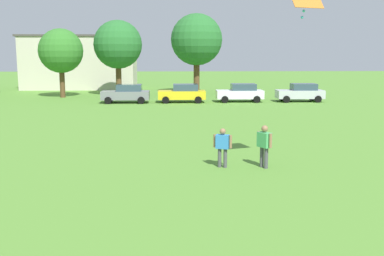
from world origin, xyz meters
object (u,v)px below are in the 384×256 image
at_px(adult_bystander, 223,144).
at_px(parked_car_silver_3, 301,92).
at_px(parked_car_gray_0, 126,93).
at_px(parked_car_yellow_1, 183,93).
at_px(tree_left, 61,51).
at_px(tree_far_right, 197,40).
at_px(bystander_near_trees, 264,143).
at_px(tree_right, 118,45).
at_px(parked_car_white_2, 241,93).

xyz_separation_m(adult_bystander, parked_car_silver_3, (9.89, 24.28, -0.08)).
distance_m(parked_car_gray_0, parked_car_yellow_1, 5.11).
relative_size(tree_left, tree_far_right, 0.79).
height_order(bystander_near_trees, parked_car_gray_0, bystander_near_trees).
bearing_deg(bystander_near_trees, parked_car_yellow_1, 155.31).
bearing_deg(tree_far_right, parked_car_gray_0, -127.58).
bearing_deg(adult_bystander, parked_car_silver_3, 87.18).
distance_m(parked_car_gray_0, tree_right, 8.72).
height_order(bystander_near_trees, parked_car_white_2, bystander_near_trees).
height_order(bystander_near_trees, parked_car_silver_3, bystander_near_trees).
bearing_deg(tree_far_right, tree_left, -166.04).
bearing_deg(parked_car_white_2, bystander_near_trees, 83.85).
relative_size(parked_car_white_2, tree_left, 0.62).
height_order(parked_car_yellow_1, tree_left, tree_left).
xyz_separation_m(bystander_near_trees, tree_far_right, (-1.03, 32.80, 4.88)).
height_order(adult_bystander, tree_far_right, tree_far_right).
height_order(adult_bystander, parked_car_yellow_1, parked_car_yellow_1).
height_order(parked_car_gray_0, tree_right, tree_right).
bearing_deg(tree_right, parked_car_silver_3, -21.31).
bearing_deg(tree_left, bystander_near_trees, -63.16).
bearing_deg(adult_bystander, parked_car_gray_0, 123.93).
bearing_deg(adult_bystander, parked_car_white_2, 99.39).
relative_size(parked_car_gray_0, parked_car_white_2, 1.00).
height_order(parked_car_yellow_1, tree_far_right, tree_far_right).
bearing_deg(parked_car_gray_0, adult_bystander, 104.58).
xyz_separation_m(bystander_near_trees, parked_car_gray_0, (-7.84, 23.95, -0.15)).
height_order(parked_car_white_2, tree_right, tree_right).
height_order(parked_car_silver_3, tree_right, tree_right).
bearing_deg(tree_left, tree_far_right, 13.96).
xyz_separation_m(parked_car_silver_3, tree_right, (-17.63, 6.88, 4.47)).
bearing_deg(parked_car_yellow_1, parked_car_gray_0, 2.25).
relative_size(adult_bystander, bystander_near_trees, 0.93).
xyz_separation_m(parked_car_silver_3, tree_far_right, (-9.29, 8.40, 5.03)).
relative_size(parked_car_gray_0, tree_right, 0.54).
bearing_deg(parked_car_yellow_1, parked_car_white_2, -177.14).
bearing_deg(bystander_near_trees, parked_car_gray_0, 166.97).
relative_size(bystander_near_trees, parked_car_yellow_1, 0.40).
bearing_deg(tree_left, parked_car_silver_3, -12.11).
distance_m(parked_car_yellow_1, tree_right, 10.72).
relative_size(adult_bystander, tree_right, 0.20).
relative_size(parked_car_yellow_1, tree_left, 0.62).
xyz_separation_m(bystander_near_trees, tree_left, (-14.86, 29.36, 3.66)).
height_order(parked_car_gray_0, parked_car_yellow_1, same).
bearing_deg(parked_car_gray_0, parked_car_silver_3, -178.41).
distance_m(parked_car_yellow_1, tree_far_right, 10.14).
height_order(adult_bystander, parked_car_white_2, parked_car_white_2).
height_order(tree_left, tree_far_right, tree_far_right).
relative_size(bystander_near_trees, parked_car_silver_3, 0.40).
bearing_deg(tree_left, adult_bystander, -65.67).
relative_size(adult_bystander, parked_car_yellow_1, 0.37).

